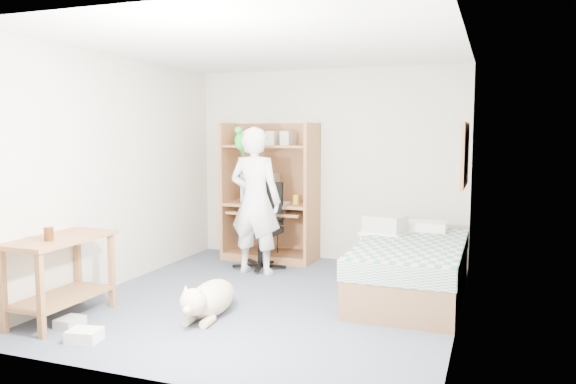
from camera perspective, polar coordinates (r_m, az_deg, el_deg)
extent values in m
plane|color=#434A5B|center=(5.75, -1.69, -10.87)|extent=(4.00, 4.00, 0.00)
cube|color=beige|center=(7.41, 4.09, 2.74)|extent=(3.60, 0.02, 2.50)
cube|color=beige|center=(5.13, 17.27, 1.04)|extent=(0.02, 4.00, 2.50)
cube|color=beige|center=(6.42, -16.81, 2.00)|extent=(0.02, 4.00, 2.50)
cube|color=white|center=(5.57, -1.77, 14.58)|extent=(3.60, 4.00, 0.02)
cube|color=brown|center=(7.62, -5.85, 0.18)|extent=(0.04, 0.60, 1.80)
cube|color=brown|center=(7.19, 2.48, -0.15)|extent=(0.04, 0.60, 1.80)
cube|color=brown|center=(7.65, -0.99, 0.23)|extent=(1.20, 0.02, 1.80)
cube|color=brown|center=(7.40, -1.80, -1.21)|extent=(1.12, 0.60, 0.04)
cube|color=brown|center=(7.34, -2.03, -2.06)|extent=(1.00, 0.50, 0.03)
cube|color=brown|center=(7.35, -1.82, 4.68)|extent=(1.12, 0.55, 0.03)
cube|color=brown|center=(7.52, -1.78, -6.44)|extent=(1.12, 0.60, 0.10)
cube|color=brown|center=(5.94, 12.39, -8.65)|extent=(1.00, 2.00, 0.36)
cube|color=teal|center=(5.88, 12.45, -6.01)|extent=(1.02, 2.02, 0.20)
cube|color=white|center=(6.63, 13.44, -3.44)|extent=(0.55, 0.35, 0.12)
cube|color=brown|center=(5.40, -22.21, -4.46)|extent=(0.50, 1.00, 0.04)
cube|color=brown|center=(5.31, -26.98, -9.04)|extent=(0.05, 0.05, 0.70)
cube|color=brown|center=(5.03, -23.84, -9.72)|extent=(0.05, 0.05, 0.70)
cube|color=brown|center=(5.94, -20.55, -7.22)|extent=(0.05, 0.05, 0.70)
cube|color=brown|center=(5.69, -17.47, -7.69)|extent=(0.05, 0.05, 0.70)
cube|color=brown|center=(5.52, -21.99, -9.88)|extent=(0.46, 0.92, 0.03)
cube|color=#9D6E46|center=(6.01, 17.56, 3.63)|extent=(0.03, 0.90, 0.60)
cube|color=brown|center=(6.01, 17.62, 6.59)|extent=(0.04, 0.94, 0.04)
cube|color=brown|center=(6.03, 17.44, 0.69)|extent=(0.04, 0.94, 0.04)
cylinder|color=black|center=(7.04, -2.86, -7.39)|extent=(0.59, 0.59, 0.06)
cylinder|color=black|center=(7.00, -2.87, -5.90)|extent=(0.06, 0.06, 0.39)
cube|color=black|center=(6.96, -2.88, -3.99)|extent=(0.47, 0.47, 0.08)
cube|color=black|center=(7.11, -2.10, -1.13)|extent=(0.42, 0.08, 0.54)
cube|color=black|center=(7.04, -4.69, -2.67)|extent=(0.05, 0.30, 0.04)
cube|color=black|center=(6.83, -1.02, -2.92)|extent=(0.05, 0.30, 0.04)
imported|color=white|center=(6.65, -3.35, -0.90)|extent=(0.65, 0.44, 1.74)
ellipsoid|color=#148D15|center=(6.71, -4.89, 5.17)|extent=(0.13, 0.13, 0.20)
sphere|color=#148D15|center=(6.67, -5.05, 6.26)|extent=(0.09, 0.09, 0.09)
cone|color=orange|center=(6.63, -5.23, 6.26)|extent=(0.04, 0.04, 0.04)
cylinder|color=#148D15|center=(6.75, -4.68, 4.17)|extent=(0.04, 0.14, 0.12)
ellipsoid|color=tan|center=(5.31, -7.71, -10.63)|extent=(0.38, 0.71, 0.32)
sphere|color=tan|center=(4.95, -9.60, -10.95)|extent=(0.23, 0.23, 0.23)
cone|color=tan|center=(4.93, -10.35, -9.74)|extent=(0.07, 0.07, 0.09)
cone|color=tan|center=(4.88, -9.10, -9.89)|extent=(0.07, 0.07, 0.09)
ellipsoid|color=tan|center=(4.88, -10.11, -11.70)|extent=(0.09, 0.13, 0.08)
cylinder|color=tan|center=(5.65, -6.13, -10.19)|extent=(0.07, 0.23, 0.11)
cube|color=white|center=(6.39, 9.81, -4.14)|extent=(0.56, 0.49, 0.04)
cube|color=white|center=(6.47, 9.74, -7.72)|extent=(0.51, 0.45, 0.03)
cylinder|color=white|center=(6.33, 7.61, -6.76)|extent=(0.03, 0.03, 0.55)
cylinder|color=white|center=(6.25, 11.39, -6.99)|extent=(0.03, 0.03, 0.55)
cylinder|color=white|center=(6.64, 8.23, -6.17)|extent=(0.03, 0.03, 0.55)
cylinder|color=white|center=(6.57, 11.84, -6.37)|extent=(0.03, 0.03, 0.55)
cube|color=#B1B1AC|center=(6.37, 9.82, -3.18)|extent=(0.49, 0.42, 0.18)
cube|color=beige|center=(7.49, -2.81, 0.54)|extent=(0.40, 0.42, 0.38)
cube|color=navy|center=(7.30, -3.45, 0.39)|extent=(0.32, 0.02, 0.26)
cube|color=beige|center=(7.29, -1.93, -1.88)|extent=(0.47, 0.22, 0.03)
cylinder|color=gold|center=(7.21, 0.82, -0.76)|extent=(0.08, 0.08, 0.12)
cylinder|color=#3F1E0A|center=(5.23, -23.14, -3.94)|extent=(0.08, 0.08, 0.12)
cube|color=white|center=(4.93, -19.98, -13.54)|extent=(0.28, 0.24, 0.10)
cube|color=#AEADA9|center=(5.33, -21.28, -12.22)|extent=(0.19, 0.23, 0.08)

